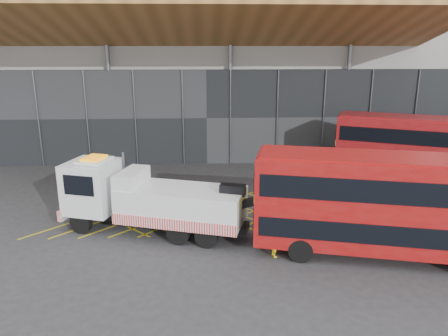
{
  "coord_description": "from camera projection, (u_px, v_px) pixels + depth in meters",
  "views": [
    {
      "loc": [
        1.7,
        -25.43,
        10.17
      ],
      "look_at": [
        3.0,
        1.5,
        2.4
      ],
      "focal_mm": 35.0,
      "sensor_mm": 36.0,
      "label": 1
    }
  ],
  "objects": [
    {
      "name": "bus_towed",
      "position": [
        388.0,
        203.0,
        20.76
      ],
      "size": [
        12.85,
        5.78,
        5.11
      ],
      "rotation": [
        0.0,
        0.0,
        -0.24
      ],
      "color": "maroon",
      "rests_on": "ground_plane"
    },
    {
      "name": "worker",
      "position": [
        275.0,
        241.0,
        21.36
      ],
      "size": [
        0.51,
        0.67,
        1.65
      ],
      "primitive_type": "imported",
      "rotation": [
        0.0,
        0.0,
        1.77
      ],
      "color": "yellow",
      "rests_on": "ground_plane"
    },
    {
      "name": "bus_second",
      "position": [
        423.0,
        148.0,
        31.9
      ],
      "size": [
        12.36,
        7.5,
        5.0
      ],
      "rotation": [
        0.0,
        0.0,
        -0.41
      ],
      "color": "maroon",
      "rests_on": "ground_plane"
    },
    {
      "name": "ground_plane",
      "position": [
        177.0,
        212.0,
        27.15
      ],
      "size": [
        120.0,
        120.0,
        0.0
      ],
      "primitive_type": "plane",
      "color": "#2C2C2F"
    },
    {
      "name": "construction_building",
      "position": [
        205.0,
        55.0,
        42.41
      ],
      "size": [
        55.0,
        23.97,
        18.0
      ],
      "color": "gray",
      "rests_on": "ground_plane"
    },
    {
      "name": "road_markings",
      "position": [
        254.0,
        211.0,
        27.37
      ],
      "size": [
        26.36,
        7.16,
        0.01
      ],
      "color": "gold",
      "rests_on": "ground_plane"
    },
    {
      "name": "recovery_truck",
      "position": [
        147.0,
        198.0,
        23.96
      ],
      "size": [
        11.86,
        5.72,
        4.16
      ],
      "rotation": [
        0.0,
        0.0,
        -0.3
      ],
      "color": "black",
      "rests_on": "ground_plane"
    }
  ]
}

